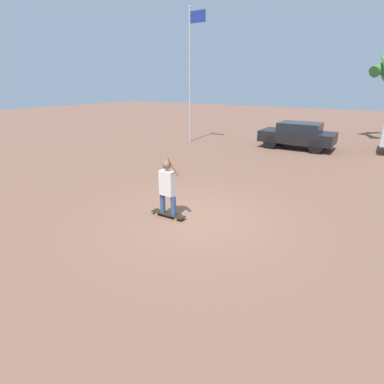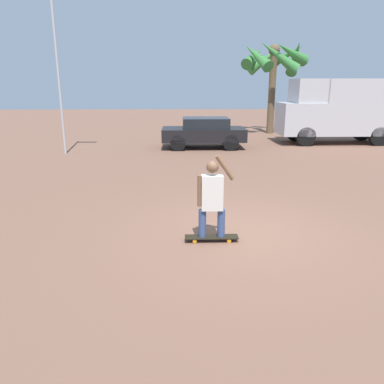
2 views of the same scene
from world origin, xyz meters
TOP-DOWN VIEW (x-y plane):
  - ground_plane at (0.00, 0.00)m, footprint 80.00×80.00m
  - skateboard at (-0.68, -0.37)m, footprint 1.00×0.24m
  - person_skateboarder at (-0.68, -0.37)m, footprint 0.68×0.22m
  - camper_van at (6.67, 11.80)m, footprint 5.74×2.04m
  - parked_car_black at (-0.15, 10.52)m, footprint 3.80×1.85m
  - palm_tree_near_van at (4.27, 15.95)m, footprint 3.98×4.01m
  - flagpole at (-6.08, 9.14)m, footprint 1.04×0.12m

SIDE VIEW (x-z plane):
  - ground_plane at x=0.00m, z-range 0.00..0.00m
  - skateboard at x=-0.68m, z-range 0.03..0.12m
  - parked_car_black at x=-0.15m, z-range 0.06..1.45m
  - person_skateboarder at x=-0.68m, z-range 0.12..1.67m
  - camper_van at x=6.67m, z-range 0.15..3.27m
  - flagpole at x=-6.08m, z-range 0.52..7.73m
  - palm_tree_near_van at x=4.27m, z-range 1.58..6.94m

